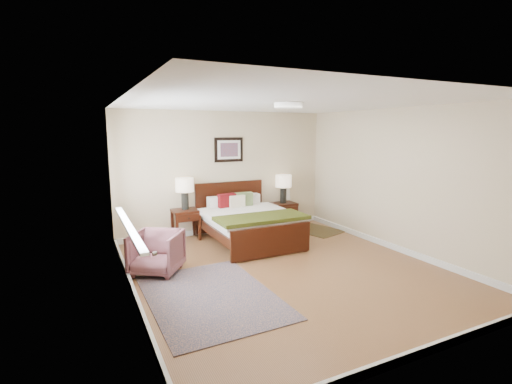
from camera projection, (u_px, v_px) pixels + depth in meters
floor at (286, 270)px, 5.68m from camera, size 5.00×5.00×0.00m
back_wall at (226, 172)px, 7.69m from camera, size 4.50×0.04×2.50m
front_wall at (433, 228)px, 3.26m from camera, size 4.50×0.04×2.50m
left_wall at (128, 202)px, 4.50m from camera, size 0.04×5.00×2.50m
right_wall at (399, 180)px, 6.44m from camera, size 0.04×5.00×2.50m
ceiling at (288, 102)px, 5.27m from camera, size 4.50×5.00×0.02m
window at (125, 184)px, 5.13m from camera, size 0.11×2.72×1.32m
door at (160, 260)px, 2.99m from camera, size 0.06×1.00×2.18m
ceil_fixture at (288, 105)px, 5.28m from camera, size 0.44×0.44×0.08m
bed at (248, 218)px, 7.00m from camera, size 1.60×1.93×1.04m
wall_art at (229, 150)px, 7.62m from camera, size 0.62×0.05×0.50m
nightstand_left at (186, 216)px, 7.19m from camera, size 0.50×0.45×0.59m
nightstand_right at (283, 212)px, 8.17m from camera, size 0.54×0.41×0.54m
lamp_left at (185, 188)px, 7.12m from camera, size 0.34×0.34×0.61m
lamp_right at (283, 183)px, 8.08m from camera, size 0.34×0.34×0.61m
armchair at (157, 252)px, 5.50m from camera, size 0.95×0.95×0.63m
rug_persian at (211, 296)px, 4.75m from camera, size 1.56×2.18×0.01m
rug_navy at (313, 229)px, 7.99m from camera, size 1.11×1.38×0.01m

